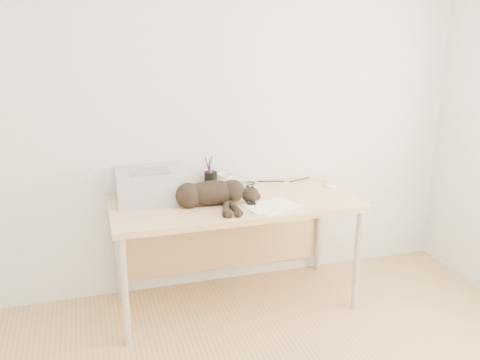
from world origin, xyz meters
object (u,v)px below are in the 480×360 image
object	(u,v)px
printer	(150,186)
pen_cup	(211,180)
desk	(231,215)
mug	(226,181)
mouse	(330,185)
cat	(209,194)

from	to	relation	value
printer	pen_cup	size ratio (longest dim) A/B	1.95
desk	printer	size ratio (longest dim) A/B	3.69
mug	printer	bearing A→B (deg)	-168.39
printer	mouse	bearing A→B (deg)	-3.81
pen_cup	cat	bearing A→B (deg)	-105.20
printer	cat	xyz separation A→B (m)	(0.34, -0.21, -0.03)
mug	mouse	xyz separation A→B (m)	(0.71, -0.19, -0.03)
cat	pen_cup	world-z (taller)	pen_cup
desk	cat	xyz separation A→B (m)	(-0.18, -0.13, 0.20)
desk	mouse	size ratio (longest dim) A/B	15.13
pen_cup	printer	bearing A→B (deg)	-164.49
cat	mug	world-z (taller)	cat
mug	mouse	distance (m)	0.73
pen_cup	mouse	world-z (taller)	pen_cup
mouse	printer	bearing A→B (deg)	151.73
printer	mug	world-z (taller)	printer
mouse	mug	bearing A→B (deg)	140.30
cat	mug	distance (m)	0.37
desk	cat	world-z (taller)	cat
cat	desk	bearing A→B (deg)	41.15
desk	mouse	xyz separation A→B (m)	(0.72, 0.00, 0.15)
desk	mug	bearing A→B (deg)	86.30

